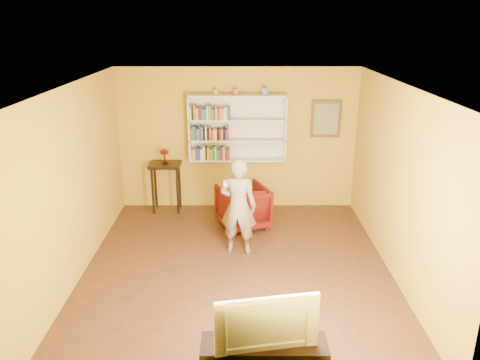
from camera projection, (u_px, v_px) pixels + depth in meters
name	position (u px, v px, depth m)	size (l,w,h in m)	color
room_shell	(237.00, 206.00, 6.61)	(5.30, 5.80, 2.88)	#402314
bookshelf	(237.00, 128.00, 8.70)	(1.80, 0.29, 1.23)	silver
books_row_lower	(211.00, 153.00, 8.75)	(0.71, 0.19, 0.27)	gold
books_row_middle	(209.00, 134.00, 8.63)	(0.70, 0.19, 0.27)	olive
books_row_upper	(210.00, 113.00, 8.50)	(0.73, 0.19, 0.27)	silver
ornament_left	(216.00, 92.00, 8.42)	(0.07, 0.07, 0.09)	#C08E36
ornament_centre	(236.00, 92.00, 8.42)	(0.08, 0.08, 0.11)	#A03553
ornament_right	(265.00, 91.00, 8.42)	(0.09, 0.09, 0.13)	slate
framed_painting	(326.00, 119.00, 8.70)	(0.55, 0.05, 0.70)	#523417
console_table	(165.00, 172.00, 8.81)	(0.58, 0.44, 0.95)	black
ruby_lustre	(164.00, 153.00, 8.69)	(0.17, 0.16, 0.27)	maroon
armchair	(243.00, 207.00, 8.26)	(0.80, 0.82, 0.75)	#440405
person	(238.00, 206.00, 7.22)	(0.57, 0.37, 1.56)	#7C6A5B
game_remote	(225.00, 183.00, 6.72)	(0.04, 0.15, 0.04)	white
television	(265.00, 318.00, 4.58)	(1.02, 0.13, 0.59)	black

